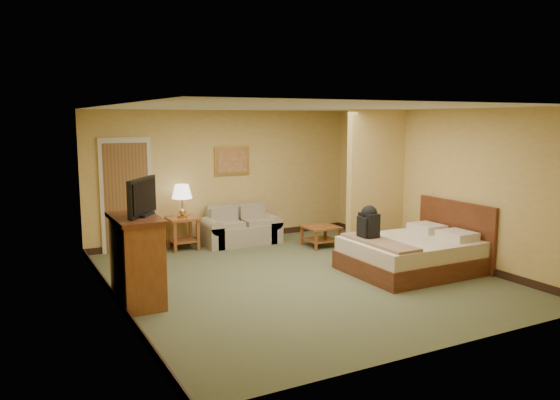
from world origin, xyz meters
TOP-DOWN VIEW (x-y plane):
  - floor at (0.00, 0.00)m, footprint 6.00×6.00m
  - ceiling at (0.00, 0.00)m, footprint 6.00×6.00m
  - back_wall at (0.00, 3.00)m, footprint 5.50×0.02m
  - left_wall at (-2.75, 0.00)m, footprint 0.02×6.00m
  - right_wall at (2.75, 0.00)m, footprint 0.02×6.00m
  - partition at (2.15, 0.93)m, footprint 1.20×0.15m
  - door at (-1.95, 2.96)m, footprint 0.94×0.16m
  - baseboard at (0.00, 2.99)m, footprint 5.50×0.02m
  - loveseat at (0.15, 2.57)m, footprint 1.50×0.70m
  - side_table at (-1.00, 2.65)m, footprint 0.55×0.55m
  - table_lamp at (-1.00, 2.65)m, footprint 0.37×0.37m
  - coffee_table at (1.41, 1.63)m, footprint 0.62×0.62m
  - wall_picture at (0.15, 2.97)m, footprint 0.74×0.04m
  - dresser at (-2.48, -0.01)m, footprint 0.58×1.10m
  - tv at (-2.38, -0.01)m, footprint 0.53×0.69m
  - bed at (1.82, -0.53)m, footprint 1.97×1.67m
  - backpack at (1.14, -0.23)m, footprint 0.26×0.33m

SIDE VIEW (x-z plane):
  - floor at x=0.00m, z-range 0.00..0.00m
  - baseboard at x=0.00m, z-range 0.00..0.12m
  - loveseat at x=0.15m, z-range -0.13..0.63m
  - coffee_table at x=1.41m, z-range 0.09..0.48m
  - bed at x=1.82m, z-range -0.24..0.83m
  - side_table at x=-1.00m, z-range 0.10..0.70m
  - dresser at x=-2.48m, z-range 0.01..1.18m
  - backpack at x=1.14m, z-range 0.54..1.10m
  - door at x=-1.95m, z-range -0.02..2.08m
  - table_lamp at x=-1.00m, z-range 0.77..1.39m
  - back_wall at x=0.00m, z-range 0.00..2.60m
  - left_wall at x=-2.75m, z-range 0.00..2.60m
  - right_wall at x=2.75m, z-range 0.00..2.60m
  - partition at x=2.15m, z-range 0.00..2.60m
  - tv at x=-2.38m, z-range 1.16..1.66m
  - wall_picture at x=0.15m, z-range 1.31..1.89m
  - ceiling at x=0.00m, z-range 2.60..2.60m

